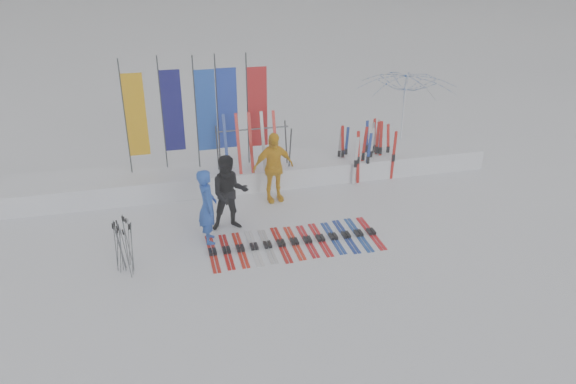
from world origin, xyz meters
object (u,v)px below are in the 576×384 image
object	(u,v)px
person_yellow	(273,167)
tent_canopy	(405,115)
ski_rack	(254,143)
ski_row	(294,242)
person_black	(229,193)
person_blue	(207,206)

from	to	relation	value
person_yellow	tent_canopy	xyz separation A→B (m)	(4.80, 2.15, 0.45)
ski_rack	person_yellow	bearing A→B (deg)	-69.80
person_yellow	ski_rack	bearing A→B (deg)	101.65
ski_row	ski_rack	xyz separation A→B (m)	(-0.31, 3.37, 1.35)
person_black	ski_rack	bearing A→B (deg)	66.00
person_black	ski_rack	xyz separation A→B (m)	(1.05, 2.26, 0.41)
person_yellow	ski_row	xyz separation A→B (m)	(-0.04, -2.42, -0.95)
person_yellow	ski_rack	world-z (taller)	person_yellow
person_blue	ski_rack	distance (m)	3.25
person_blue	ski_rack	bearing A→B (deg)	-30.94
person_yellow	ski_rack	size ratio (longest dim) A/B	0.96
tent_canopy	ski_rack	size ratio (longest dim) A/B	1.56
person_blue	person_black	world-z (taller)	person_black
person_blue	tent_canopy	xyz separation A→B (m)	(6.80, 3.97, 0.50)
person_black	person_yellow	size ratio (longest dim) A/B	0.99
tent_canopy	person_yellow	bearing A→B (deg)	-155.85
person_black	ski_row	size ratio (longest dim) A/B	0.47
tent_canopy	ski_rack	distance (m)	5.29
tent_canopy	ski_rack	bearing A→B (deg)	-166.82
ski_rack	person_blue	bearing A→B (deg)	-120.76
person_yellow	ski_row	distance (m)	2.60
person_black	tent_canopy	xyz separation A→B (m)	(6.20, 3.46, 0.46)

